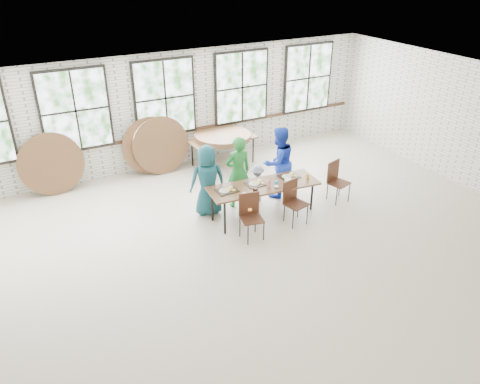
% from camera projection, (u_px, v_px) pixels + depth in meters
% --- Properties ---
extents(room, '(12.00, 12.00, 12.00)m').
position_uv_depth(room, '(165.00, 100.00, 11.82)').
color(room, '#C4B49C').
rests_on(room, ground).
extents(dining_table, '(2.47, 1.03, 0.74)m').
position_uv_depth(dining_table, '(263.00, 187.00, 10.01)').
color(dining_table, brown).
rests_on(dining_table, ground).
extents(chair_near_left, '(0.49, 0.48, 0.95)m').
position_uv_depth(chair_near_left, '(250.00, 212.00, 9.32)').
color(chair_near_left, '#452517').
rests_on(chair_near_left, ground).
extents(chair_near_right, '(0.51, 0.49, 0.95)m').
position_uv_depth(chair_near_right, '(293.00, 198.00, 9.84)').
color(chair_near_right, '#452517').
rests_on(chair_near_right, ground).
extents(chair_spare, '(0.52, 0.51, 0.95)m').
position_uv_depth(chair_spare, '(336.00, 178.00, 10.72)').
color(chair_spare, '#452517').
rests_on(chair_spare, ground).
extents(adult_teal, '(0.86, 0.64, 1.59)m').
position_uv_depth(adult_teal, '(208.00, 181.00, 10.05)').
color(adult_teal, navy).
rests_on(adult_teal, ground).
extents(adult_green, '(0.62, 0.43, 1.66)m').
position_uv_depth(adult_green, '(238.00, 172.00, 10.34)').
color(adult_green, '#217D30').
rests_on(adult_green, ground).
extents(toddler, '(0.61, 0.40, 0.88)m').
position_uv_depth(toddler, '(257.00, 183.00, 10.73)').
color(toddler, '#161845').
rests_on(toddler, ground).
extents(adult_blue, '(0.89, 0.73, 1.70)m').
position_uv_depth(adult_blue, '(278.00, 162.00, 10.77)').
color(adult_blue, blue).
rests_on(adult_blue, ground).
extents(storage_table, '(1.84, 0.84, 0.74)m').
position_uv_depth(storage_table, '(223.00, 140.00, 12.45)').
color(storage_table, brown).
rests_on(storage_table, ground).
extents(tabletop_clutter, '(2.08, 0.57, 0.11)m').
position_uv_depth(tabletop_clutter, '(267.00, 184.00, 9.98)').
color(tabletop_clutter, black).
rests_on(tabletop_clutter, dining_table).
extents(round_tops_stacked, '(1.50, 1.50, 0.13)m').
position_uv_depth(round_tops_stacked, '(223.00, 136.00, 12.40)').
color(round_tops_stacked, brown).
rests_on(round_tops_stacked, storage_table).
extents(round_tops_leaning, '(4.16, 0.41, 1.50)m').
position_uv_depth(round_tops_leaning, '(123.00, 152.00, 11.63)').
color(round_tops_leaning, brown).
rests_on(round_tops_leaning, ground).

